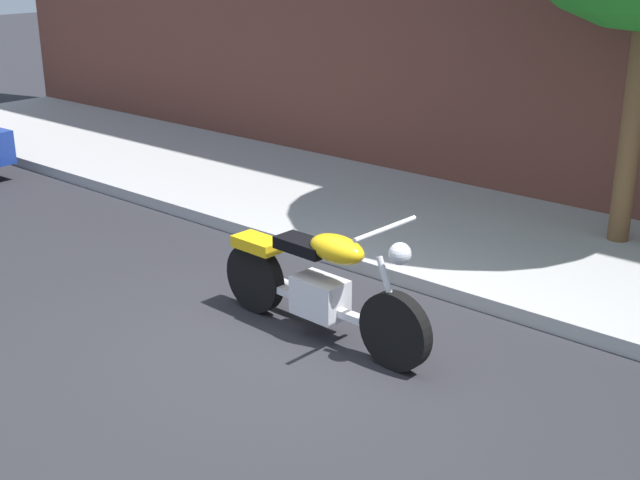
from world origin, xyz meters
TOP-DOWN VIEW (x-y plane):
  - ground_plane at (0.00, 0.00)m, footprint 60.00×60.00m
  - sidewalk at (0.00, 3.11)m, footprint 21.54×3.00m
  - motorcycle at (0.08, 0.32)m, footprint 2.17×0.70m

SIDE VIEW (x-z plane):
  - ground_plane at x=0.00m, z-range 0.00..0.00m
  - sidewalk at x=0.00m, z-range 0.00..0.14m
  - motorcycle at x=0.08m, z-range -0.10..1.02m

